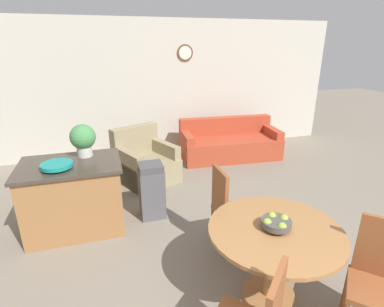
% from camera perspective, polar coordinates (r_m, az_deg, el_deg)
% --- Properties ---
extents(wall_back, '(8.00, 0.09, 2.70)m').
position_cam_1_polar(wall_back, '(6.37, -6.99, 12.24)').
color(wall_back, beige).
rests_on(wall_back, ground_plane).
extents(dining_table, '(1.15, 1.15, 0.74)m').
position_cam_1_polar(dining_table, '(2.82, 15.31, -16.47)').
color(dining_table, '#9E6B3D').
rests_on(dining_table, ground_plane).
extents(dining_chair_near_right, '(0.59, 0.59, 0.97)m').
position_cam_1_polar(dining_chair_near_right, '(2.91, 32.11, -19.11)').
color(dining_chair_near_right, brown).
rests_on(dining_chair_near_right, ground_plane).
extents(dining_chair_far_side, '(0.42, 0.42, 0.97)m').
position_cam_1_polar(dining_chair_far_side, '(3.41, 6.96, -9.89)').
color(dining_chair_far_side, brown).
rests_on(dining_chair_far_side, ground_plane).
extents(fruit_bowl, '(0.25, 0.25, 0.11)m').
position_cam_1_polar(fruit_bowl, '(2.69, 15.75, -12.56)').
color(fruit_bowl, '#4C4742').
rests_on(fruit_bowl, dining_table).
extents(kitchen_island, '(1.18, 0.82, 0.89)m').
position_cam_1_polar(kitchen_island, '(4.02, -21.50, -7.57)').
color(kitchen_island, '#9E6B3D').
rests_on(kitchen_island, ground_plane).
extents(teal_bowl, '(0.35, 0.35, 0.07)m').
position_cam_1_polar(teal_bowl, '(3.71, -24.37, -2.05)').
color(teal_bowl, teal).
rests_on(teal_bowl, kitchen_island).
extents(potted_plant, '(0.31, 0.31, 0.41)m').
position_cam_1_polar(potted_plant, '(3.95, -20.05, 2.67)').
color(potted_plant, beige).
rests_on(potted_plant, kitchen_island).
extents(trash_bin, '(0.32, 0.32, 0.76)m').
position_cam_1_polar(trash_bin, '(4.07, -7.68, -6.99)').
color(trash_bin, '#56565B').
rests_on(trash_bin, ground_plane).
extents(couch, '(2.03, 1.03, 0.77)m').
position_cam_1_polar(couch, '(6.23, 7.10, 1.84)').
color(couch, '#B24228').
rests_on(couch, ground_plane).
extents(armchair, '(1.14, 1.17, 0.89)m').
position_cam_1_polar(armchair, '(5.18, -8.97, -1.82)').
color(armchair, '#998966').
rests_on(armchair, ground_plane).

